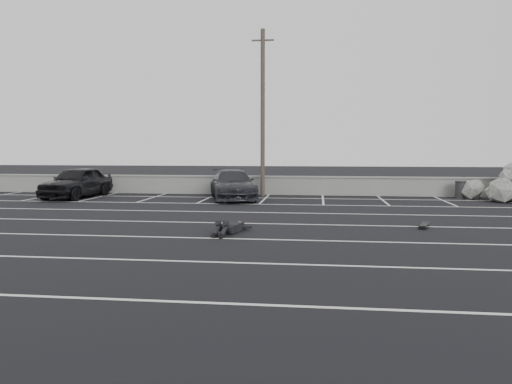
# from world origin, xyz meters

# --- Properties ---
(ground) EXTENTS (120.00, 120.00, 0.00)m
(ground) POSITION_xyz_m (0.00, 0.00, 0.00)
(ground) COLOR black
(ground) RESTS_ON ground
(seawall) EXTENTS (50.00, 0.45, 1.06)m
(seawall) POSITION_xyz_m (0.00, 14.00, 0.55)
(seawall) COLOR gray
(seawall) RESTS_ON ground
(stall_lines) EXTENTS (36.00, 20.05, 0.01)m
(stall_lines) POSITION_xyz_m (-0.08, 4.41, 0.00)
(stall_lines) COLOR silver
(stall_lines) RESTS_ON ground
(car_left) EXTENTS (2.41, 5.04, 1.66)m
(car_left) POSITION_xyz_m (-8.99, 10.96, 0.83)
(car_left) COLOR black
(car_left) RESTS_ON ground
(car_right) EXTENTS (3.42, 5.59, 1.51)m
(car_right) POSITION_xyz_m (-0.63, 11.17, 0.76)
(car_right) COLOR #25262B
(car_right) RESTS_ON ground
(utility_pole) EXTENTS (1.20, 0.24, 9.02)m
(utility_pole) POSITION_xyz_m (0.70, 13.20, 4.57)
(utility_pole) COLOR #4C4238
(utility_pole) RESTS_ON ground
(trash_bin) EXTENTS (0.79, 0.79, 0.91)m
(trash_bin) POSITION_xyz_m (11.18, 13.13, 0.46)
(trash_bin) COLOR #28282B
(trash_bin) RESTS_ON ground
(person) EXTENTS (2.03, 2.92, 0.50)m
(person) POSITION_xyz_m (1.09, 1.25, 0.25)
(person) COLOR black
(person) RESTS_ON ground
(skateboard) EXTENTS (0.48, 0.90, 0.11)m
(skateboard) POSITION_xyz_m (7.21, 2.77, 0.08)
(skateboard) COLOR black
(skateboard) RESTS_ON ground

